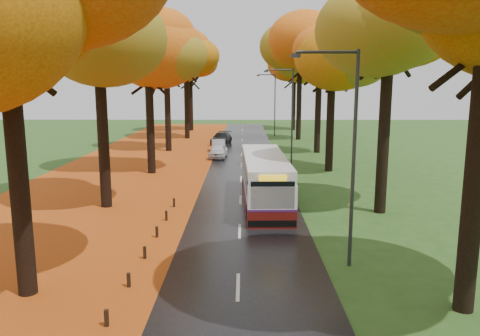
{
  "coord_description": "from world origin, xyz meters",
  "views": [
    {
      "loc": [
        0.19,
        -8.84,
        6.83
      ],
      "look_at": [
        0.0,
        14.41,
        2.6
      ],
      "focal_mm": 35.0,
      "sensor_mm": 36.0,
      "label": 1
    }
  ],
  "objects_px": {
    "bus": "(265,178)",
    "car_silver": "(218,146)",
    "streetlamp_mid": "(289,109)",
    "streetlamp_near": "(347,142)",
    "car_white": "(218,151)",
    "streetlamp_far": "(273,100)",
    "car_dark": "(221,138)"
  },
  "relations": [
    {
      "from": "car_silver",
      "to": "car_dark",
      "type": "xyz_separation_m",
      "value": [
        0.0,
        6.24,
        0.04
      ]
    },
    {
      "from": "bus",
      "to": "streetlamp_far",
      "type": "bearing_deg",
      "value": 84.14
    },
    {
      "from": "car_white",
      "to": "streetlamp_near",
      "type": "bearing_deg",
      "value": -72.66
    },
    {
      "from": "streetlamp_mid",
      "to": "car_silver",
      "type": "height_order",
      "value": "streetlamp_mid"
    },
    {
      "from": "streetlamp_mid",
      "to": "car_white",
      "type": "relative_size",
      "value": 2.13
    },
    {
      "from": "streetlamp_near",
      "to": "bus",
      "type": "bearing_deg",
      "value": 105.08
    },
    {
      "from": "streetlamp_mid",
      "to": "car_dark",
      "type": "relative_size",
      "value": 1.77
    },
    {
      "from": "streetlamp_near",
      "to": "car_white",
      "type": "xyz_separation_m",
      "value": [
        -6.11,
        25.85,
        -4.03
      ]
    },
    {
      "from": "car_white",
      "to": "car_dark",
      "type": "bearing_deg",
      "value": 95.1
    },
    {
      "from": "streetlamp_far",
      "to": "car_dark",
      "type": "height_order",
      "value": "streetlamp_far"
    },
    {
      "from": "streetlamp_mid",
      "to": "streetlamp_far",
      "type": "height_order",
      "value": "same"
    },
    {
      "from": "bus",
      "to": "car_silver",
      "type": "bearing_deg",
      "value": 98.96
    },
    {
      "from": "streetlamp_mid",
      "to": "car_white",
      "type": "bearing_deg",
      "value": 147.8
    },
    {
      "from": "streetlamp_near",
      "to": "bus",
      "type": "relative_size",
      "value": 0.77
    },
    {
      "from": "streetlamp_far",
      "to": "streetlamp_mid",
      "type": "bearing_deg",
      "value": -90.0
    },
    {
      "from": "car_white",
      "to": "car_dark",
      "type": "distance_m",
      "value": 9.89
    },
    {
      "from": "streetlamp_mid",
      "to": "car_white",
      "type": "height_order",
      "value": "streetlamp_mid"
    },
    {
      "from": "streetlamp_mid",
      "to": "bus",
      "type": "relative_size",
      "value": 0.77
    },
    {
      "from": "bus",
      "to": "streetlamp_near",
      "type": "bearing_deg",
      "value": -76.55
    },
    {
      "from": "bus",
      "to": "car_dark",
      "type": "bearing_deg",
      "value": 96.48
    },
    {
      "from": "streetlamp_far",
      "to": "bus",
      "type": "height_order",
      "value": "streetlamp_far"
    },
    {
      "from": "car_silver",
      "to": "car_dark",
      "type": "relative_size",
      "value": 0.82
    },
    {
      "from": "streetlamp_near",
      "to": "car_dark",
      "type": "height_order",
      "value": "streetlamp_near"
    },
    {
      "from": "streetlamp_mid",
      "to": "streetlamp_far",
      "type": "bearing_deg",
      "value": 90.0
    },
    {
      "from": "streetlamp_far",
      "to": "car_dark",
      "type": "bearing_deg",
      "value": -127.31
    },
    {
      "from": "car_dark",
      "to": "bus",
      "type": "bearing_deg",
      "value": -72.31
    },
    {
      "from": "streetlamp_mid",
      "to": "bus",
      "type": "xyz_separation_m",
      "value": [
        -2.55,
        -12.53,
        -3.25
      ]
    },
    {
      "from": "streetlamp_near",
      "to": "bus",
      "type": "height_order",
      "value": "streetlamp_near"
    },
    {
      "from": "streetlamp_near",
      "to": "bus",
      "type": "xyz_separation_m",
      "value": [
        -2.55,
        9.47,
        -3.25
      ]
    },
    {
      "from": "car_white",
      "to": "bus",
      "type": "bearing_deg",
      "value": -73.7
    },
    {
      "from": "bus",
      "to": "car_white",
      "type": "distance_m",
      "value": 16.78
    },
    {
      "from": "streetlamp_far",
      "to": "car_dark",
      "type": "distance_m",
      "value": 11.14
    }
  ]
}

